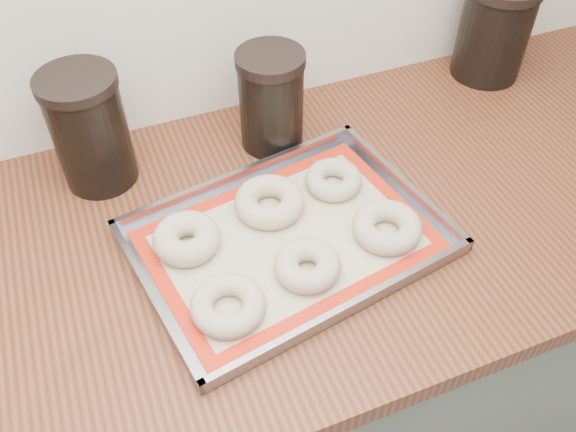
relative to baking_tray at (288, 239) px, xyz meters
name	(u,v)px	position (x,y,z in m)	size (l,w,h in m)	color
cabinet	(366,339)	(0.21, 0.04, -0.48)	(3.00, 0.65, 0.86)	slate
countertop	(390,198)	(0.21, 0.04, -0.03)	(3.06, 0.68, 0.04)	brown
baking_tray	(288,239)	(0.00, 0.00, 0.00)	(0.51, 0.40, 0.03)	gray
baking_mat	(288,240)	(0.00, 0.00, 0.00)	(0.46, 0.36, 0.00)	#C6B793
bagel_front_left	(228,305)	(-0.13, -0.09, 0.01)	(0.11, 0.11, 0.03)	#C6B29A
bagel_front_mid	(307,265)	(0.00, -0.07, 0.02)	(0.10, 0.10, 0.04)	#C6B29A
bagel_front_right	(387,227)	(0.15, -0.05, 0.02)	(0.11, 0.11, 0.04)	#C6B29A
bagel_back_left	(187,238)	(-0.15, 0.04, 0.02)	(0.10, 0.10, 0.04)	#C6B29A
bagel_back_mid	(269,202)	(0.00, 0.07, 0.02)	(0.11, 0.11, 0.04)	#C6B29A
bagel_back_right	(333,180)	(0.12, 0.08, 0.01)	(0.10, 0.10, 0.03)	#C6B29A
canister_left	(90,130)	(-0.24, 0.26, 0.10)	(0.13, 0.13, 0.20)	black
canister_mid	(271,100)	(0.06, 0.24, 0.08)	(0.12, 0.12, 0.18)	black
canister_right	(494,30)	(0.56, 0.29, 0.09)	(0.15, 0.15, 0.20)	black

